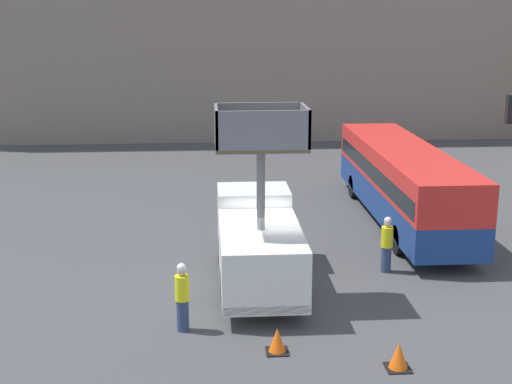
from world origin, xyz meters
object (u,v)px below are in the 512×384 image
Objects in this scene: traffic_cone_mid_road at (398,356)px; city_bus at (403,178)px; road_worker_directing at (387,244)px; road_worker_near_truck at (182,297)px; traffic_cone_near_truck at (277,341)px; utility_truck at (258,240)px.

city_bus is at bearing 74.60° from traffic_cone_mid_road.
city_bus is 6.77× the size of road_worker_directing.
road_worker_near_truck reaches higher than traffic_cone_near_truck.
utility_truck is 3.79m from road_worker_near_truck.
utility_truck reaches higher than traffic_cone_near_truck.
road_worker_directing is 6.54m from traffic_cone_mid_road.
traffic_cone_near_truck is at bearing 160.66° from city_bus.
utility_truck is at bearing 118.02° from traffic_cone_mid_road.
utility_truck is 6.31m from traffic_cone_mid_road.
city_bus is at bearing 177.11° from road_worker_directing.
city_bus reaches higher than road_worker_near_truck.
traffic_cone_near_truck is at bearing 79.94° from road_worker_near_truck.
road_worker_directing is at bearing 12.09° from utility_truck.
city_bus reaches higher than road_worker_directing.
road_worker_directing reaches higher than traffic_cone_mid_road.
traffic_cone_mid_road is at bearing -61.98° from utility_truck.
utility_truck is at bearing 164.81° from road_worker_near_truck.
road_worker_near_truck is at bearing -125.99° from utility_truck.
city_bus is 6.65× the size of road_worker_near_truck.
road_worker_near_truck is 5.71m from traffic_cone_mid_road.
city_bus is at bearing 60.94° from traffic_cone_near_truck.
utility_truck is 9.45× the size of traffic_cone_mid_road.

